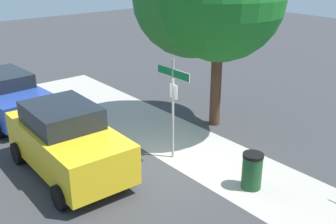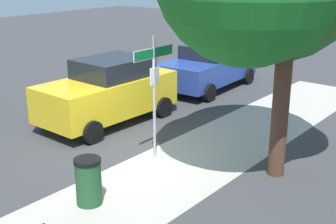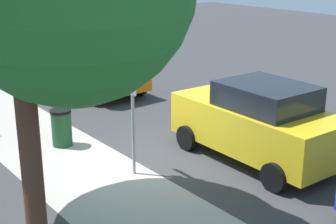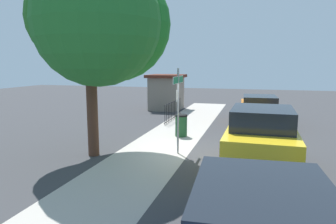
# 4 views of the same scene
# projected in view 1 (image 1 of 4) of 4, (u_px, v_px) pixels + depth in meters

# --- Properties ---
(ground_plane) EXTENTS (60.00, 60.00, 0.00)m
(ground_plane) POSITION_uv_depth(u_px,v_px,m) (171.00, 166.00, 11.80)
(ground_plane) COLOR #38383A
(sidewalk_strip) EXTENTS (24.00, 2.60, 0.00)m
(sidewalk_strip) POSITION_uv_depth(u_px,v_px,m) (254.00, 179.00, 11.13)
(sidewalk_strip) COLOR #ADA49A
(sidewalk_strip) RESTS_ON ground_plane
(street_sign) EXTENTS (1.38, 0.07, 3.04)m
(street_sign) POSITION_uv_depth(u_px,v_px,m) (173.00, 92.00, 11.56)
(street_sign) COLOR #9EA0A5
(street_sign) RESTS_ON ground_plane
(car_blue) EXTENTS (4.56, 2.38, 1.68)m
(car_blue) POSITION_uv_depth(u_px,v_px,m) (6.00, 95.00, 14.97)
(car_blue) COLOR #253E95
(car_blue) RESTS_ON ground_plane
(car_yellow) EXTENTS (4.33, 2.18, 1.94)m
(car_yellow) POSITION_uv_depth(u_px,v_px,m) (67.00, 140.00, 11.13)
(car_yellow) COLOR yellow
(car_yellow) RESTS_ON ground_plane
(trash_bin) EXTENTS (0.55, 0.55, 0.98)m
(trash_bin) POSITION_uv_depth(u_px,v_px,m) (252.00, 171.00, 10.55)
(trash_bin) COLOR #1E4C28
(trash_bin) RESTS_ON ground_plane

